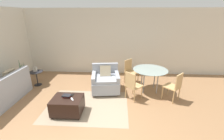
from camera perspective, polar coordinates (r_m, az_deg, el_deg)
name	(u,v)px	position (r m, az deg, el deg)	size (l,w,h in m)	color
ground_plane	(92,128)	(3.78, -7.56, -21.07)	(20.00, 20.00, 0.00)	#936B47
wall_back	(106,42)	(6.50, -2.34, 10.47)	(12.00, 0.06, 2.75)	beige
area_rug	(87,106)	(4.53, -9.33, -13.28)	(2.32, 1.75, 0.01)	gray
couch	(1,94)	(5.51, -36.74, -7.38)	(0.86, 1.91, 0.91)	#999EA8
armchair	(106,81)	(5.15, -2.48, -4.20)	(1.01, 1.03, 0.88)	#999EA8
ottoman	(68,105)	(4.24, -16.53, -12.62)	(0.78, 0.62, 0.45)	black
book_stack	(67,96)	(4.17, -16.88, -9.40)	(0.23, 0.18, 0.06)	#B72D28
tv_remote_primary	(72,95)	(4.22, -14.85, -9.21)	(0.07, 0.14, 0.01)	black
tv_remote_secondary	(72,99)	(4.04, -14.98, -10.65)	(0.12, 0.15, 0.01)	#B7B7BC
potted_plant	(25,78)	(6.56, -30.26, -2.72)	(0.34, 0.34, 1.00)	brown
side_table	(36,76)	(6.18, -26.83, -1.90)	(0.48, 0.48, 0.54)	black
picture_frame	(35,69)	(6.10, -27.19, 0.21)	(0.13, 0.07, 0.18)	silver
dining_table	(150,72)	(5.18, 14.31, -0.66)	(1.15, 1.15, 0.77)	#8C9E99
dining_chair_near_left	(132,84)	(4.58, 7.74, -5.35)	(0.59, 0.59, 0.90)	tan
dining_chair_near_right	(175,85)	(4.86, 22.83, -5.35)	(0.59, 0.59, 0.90)	tan
dining_chair_far_left	(130,70)	(5.75, 6.86, 0.12)	(0.59, 0.59, 0.90)	tan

